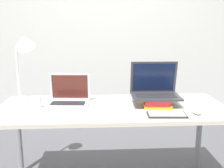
{
  "coord_description": "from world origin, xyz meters",
  "views": [
    {
      "loc": [
        -0.11,
        -1.59,
        1.32
      ],
      "look_at": [
        -0.0,
        0.36,
        0.9
      ],
      "focal_mm": 42.0,
      "sensor_mm": 36.0,
      "label": 1
    }
  ],
  "objects": [
    {
      "name": "wall_back",
      "position": [
        0.0,
        1.79,
        1.35
      ],
      "size": [
        8.0,
        0.05,
        2.7
      ],
      "color": "silver",
      "rests_on": "ground_plane"
    },
    {
      "name": "desk",
      "position": [
        0.0,
        0.36,
        0.65
      ],
      "size": [
        1.78,
        0.72,
        0.72
      ],
      "color": "beige",
      "rests_on": "ground_plane"
    },
    {
      "name": "laptop_left",
      "position": [
        -0.35,
        0.46,
        0.77
      ],
      "size": [
        0.34,
        0.25,
        0.24
      ],
      "color": "silver",
      "rests_on": "desk"
    },
    {
      "name": "book_stack",
      "position": [
        0.34,
        0.36,
        0.75
      ],
      "size": [
        0.23,
        0.25,
        0.07
      ],
      "color": "gold",
      "rests_on": "desk"
    },
    {
      "name": "laptop_on_books",
      "position": [
        0.34,
        0.41,
        0.84
      ],
      "size": [
        0.38,
        0.27,
        0.27
      ],
      "color": "#333338",
      "rests_on": "book_stack"
    },
    {
      "name": "wireless_keyboard",
      "position": [
        0.37,
        0.12,
        0.72
      ],
      "size": [
        0.28,
        0.14,
        0.01
      ],
      "color": "#28282D",
      "rests_on": "desk"
    },
    {
      "name": "mouse",
      "position": [
        0.59,
        0.15,
        0.73
      ],
      "size": [
        0.06,
        0.1,
        0.03
      ],
      "color": "#B2B2B7",
      "rests_on": "desk"
    },
    {
      "name": "mug",
      "position": [
        -0.58,
        0.38,
        0.76
      ],
      "size": [
        0.12,
        0.08,
        0.08
      ],
      "color": "white",
      "rests_on": "desk"
    },
    {
      "name": "desk_lamp",
      "position": [
        -0.71,
        0.57,
        1.15
      ],
      "size": [
        0.23,
        0.2,
        0.58
      ],
      "color": "white",
      "rests_on": "desk"
    }
  ]
}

